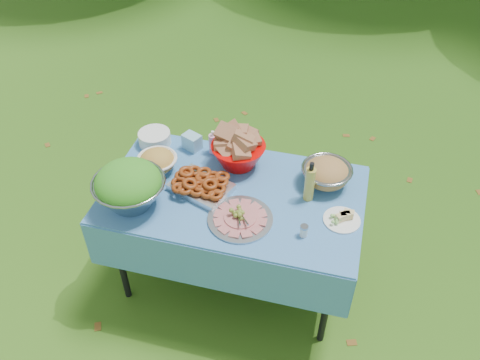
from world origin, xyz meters
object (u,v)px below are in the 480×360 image
plate_stack (155,138)px  bread_bowl (238,150)px  picnic_table (234,238)px  salad_bowl (129,186)px  oil_bottle (310,181)px  pasta_bowl_steel (327,173)px  charcuterie_platter (240,214)px

plate_stack → bread_bowl: size_ratio=0.62×
picnic_table → salad_bowl: (-0.52, -0.22, 0.51)m
bread_bowl → oil_bottle: (0.45, -0.19, 0.02)m
salad_bowl → pasta_bowl_steel: bearing=23.5°
picnic_table → bread_bowl: size_ratio=4.49×
charcuterie_platter → oil_bottle: bearing=38.3°
salad_bowl → plate_stack: 0.55m
salad_bowl → plate_stack: size_ratio=1.97×
picnic_table → plate_stack: plate_stack is taller
picnic_table → salad_bowl: size_ratio=3.68×
charcuterie_platter → oil_bottle: size_ratio=1.38×
salad_bowl → oil_bottle: bearing=17.0°
plate_stack → oil_bottle: size_ratio=0.79×
plate_stack → bread_bowl: bread_bowl is taller
bread_bowl → charcuterie_platter: bread_bowl is taller
picnic_table → oil_bottle: oil_bottle is taller
salad_bowl → bread_bowl: (0.48, 0.48, -0.02)m
pasta_bowl_steel → charcuterie_platter: pasta_bowl_steel is taller
plate_stack → oil_bottle: bearing=-14.0°
picnic_table → pasta_bowl_steel: (0.49, 0.22, 0.46)m
bread_bowl → oil_bottle: 0.49m
pasta_bowl_steel → salad_bowl: bearing=-156.5°
picnic_table → pasta_bowl_steel: size_ratio=5.11×
bread_bowl → pasta_bowl_steel: size_ratio=1.14×
picnic_table → bread_bowl: bearing=98.3°
bread_bowl → pasta_bowl_steel: bearing=-4.1°
picnic_table → charcuterie_platter: bearing=-64.5°
plate_stack → oil_bottle: (1.02, -0.25, 0.09)m
salad_bowl → bread_bowl: size_ratio=1.22×
oil_bottle → bread_bowl: bearing=157.1°
picnic_table → pasta_bowl_steel: pasta_bowl_steel is taller
plate_stack → oil_bottle: 1.05m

